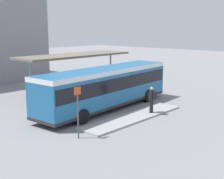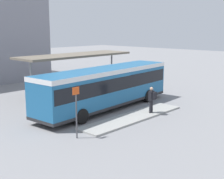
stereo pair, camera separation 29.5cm
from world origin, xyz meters
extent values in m
plane|color=gray|center=(0.00, 0.00, 0.00)|extent=(120.00, 120.00, 0.00)
cube|color=#9E9E99|center=(-0.50, -2.97, 0.06)|extent=(8.54, 1.80, 0.12)
cube|color=#1E6093|center=(0.00, 0.00, 1.67)|extent=(12.26, 3.30, 2.64)
cube|color=white|center=(0.00, 0.00, 2.84)|extent=(12.28, 3.32, 0.30)
cube|color=black|center=(0.00, 0.00, 1.99)|extent=(12.02, 3.31, 0.92)
cube|color=black|center=(6.03, 0.41, 1.99)|extent=(0.23, 2.28, 1.02)
cube|color=#28282B|center=(0.00, 0.00, 0.45)|extent=(12.27, 3.31, 0.20)
cylinder|color=black|center=(3.67, 1.44, 0.48)|extent=(0.98, 0.34, 0.96)
cylinder|color=black|center=(3.83, -0.93, 0.48)|extent=(0.98, 0.34, 0.96)
cylinder|color=black|center=(-3.83, 0.93, 0.48)|extent=(0.98, 0.34, 0.96)
cylinder|color=black|center=(-3.67, -1.44, 0.48)|extent=(0.98, 0.34, 0.96)
cylinder|color=#232328|center=(0.90, -3.30, 0.56)|extent=(0.16, 0.16, 0.87)
cylinder|color=#232328|center=(1.09, -3.27, 0.56)|extent=(0.16, 0.16, 0.87)
cube|color=black|center=(1.00, -3.29, 1.32)|extent=(0.47, 0.30, 0.65)
cube|color=black|center=(1.03, -3.51, 1.35)|extent=(0.36, 0.26, 0.50)
sphere|color=tan|center=(1.00, -3.29, 1.78)|extent=(0.24, 0.24, 0.24)
torus|color=black|center=(8.14, 2.63, 0.38)|extent=(0.09, 0.77, 0.77)
torus|color=black|center=(8.20, 3.67, 0.38)|extent=(0.09, 0.77, 0.77)
cylinder|color=black|center=(8.17, 3.15, 0.63)|extent=(0.08, 0.81, 0.04)
cylinder|color=black|center=(8.18, 3.34, 0.57)|extent=(0.04, 0.04, 0.38)
cube|color=black|center=(8.18, 3.34, 0.76)|extent=(0.08, 0.18, 0.04)
cylinder|color=black|center=(8.14, 2.73, 0.72)|extent=(0.48, 0.06, 0.03)
torus|color=black|center=(8.07, 3.47, 0.37)|extent=(0.09, 0.76, 0.76)
torus|color=black|center=(8.13, 4.49, 0.37)|extent=(0.09, 0.76, 0.76)
cylinder|color=gold|center=(8.10, 3.98, 0.62)|extent=(0.08, 0.80, 0.04)
cylinder|color=gold|center=(8.11, 4.17, 0.56)|extent=(0.04, 0.04, 0.37)
cube|color=black|center=(8.11, 4.17, 0.75)|extent=(0.08, 0.18, 0.04)
cylinder|color=gold|center=(8.07, 3.57, 0.71)|extent=(0.48, 0.06, 0.03)
cube|color=#706656|center=(2.14, 5.84, 3.43)|extent=(10.97, 3.27, 0.18)
cylinder|color=gray|center=(-2.52, 5.84, 1.67)|extent=(0.16, 0.16, 3.34)
cylinder|color=gray|center=(6.80, 5.84, 1.67)|extent=(0.16, 0.16, 3.34)
cylinder|color=slate|center=(6.46, 2.82, 0.23)|extent=(0.65, 0.65, 0.46)
sphere|color=#286B2D|center=(6.46, 2.82, 0.74)|extent=(0.75, 0.75, 0.75)
cylinder|color=slate|center=(-2.32, 2.86, 0.28)|extent=(0.81, 0.81, 0.57)
sphere|color=#337F38|center=(-2.32, 2.86, 0.92)|extent=(0.93, 0.93, 0.93)
cylinder|color=#4C4C51|center=(-5.54, -3.16, 1.20)|extent=(0.08, 0.08, 2.40)
cube|color=#D84C19|center=(-5.54, -3.16, 2.60)|extent=(0.44, 0.03, 0.40)
camera|label=1|loc=(-16.10, -15.22, 5.85)|focal=50.00mm
camera|label=2|loc=(-15.90, -15.43, 5.85)|focal=50.00mm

